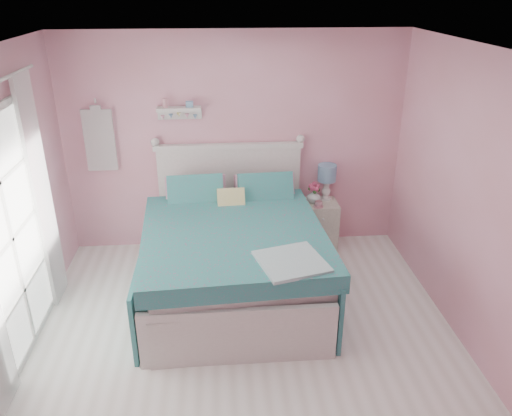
{
  "coord_description": "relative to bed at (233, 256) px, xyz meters",
  "views": [
    {
      "loc": [
        -0.2,
        -3.46,
        3.06
      ],
      "look_at": [
        0.17,
        1.2,
        0.93
      ],
      "focal_mm": 35.0,
      "sensor_mm": 36.0,
      "label": 1
    }
  ],
  "objects": [
    {
      "name": "floor",
      "position": [
        0.08,
        -1.11,
        -0.43
      ],
      "size": [
        4.5,
        4.5,
        0.0
      ],
      "primitive_type": "plane",
      "color": "silver",
      "rests_on": "ground"
    },
    {
      "name": "room_shell",
      "position": [
        0.08,
        -1.11,
        1.16
      ],
      "size": [
        4.5,
        4.5,
        4.5
      ],
      "color": "#D38590",
      "rests_on": "floor"
    },
    {
      "name": "bed",
      "position": [
        0.0,
        0.0,
        0.0
      ],
      "size": [
        1.89,
        2.32,
        1.32
      ],
      "rotation": [
        0.0,
        0.0,
        0.06
      ],
      "color": "silver",
      "rests_on": "floor"
    },
    {
      "name": "nightstand",
      "position": [
        1.1,
        0.91,
        -0.12
      ],
      "size": [
        0.42,
        0.41,
        0.6
      ],
      "color": "beige",
      "rests_on": "floor"
    },
    {
      "name": "table_lamp",
      "position": [
        1.18,
        1.01,
        0.49
      ],
      "size": [
        0.22,
        0.22,
        0.45
      ],
      "color": "white",
      "rests_on": "nightstand"
    },
    {
      "name": "vase",
      "position": [
        1.01,
        0.92,
        0.26
      ],
      "size": [
        0.19,
        0.19,
        0.17
      ],
      "primitive_type": "imported",
      "rotation": [
        0.0,
        0.0,
        -0.13
      ],
      "color": "silver",
      "rests_on": "nightstand"
    },
    {
      "name": "teacup",
      "position": [
        1.05,
        0.78,
        0.21
      ],
      "size": [
        0.12,
        0.12,
        0.07
      ],
      "primitive_type": "imported",
      "rotation": [
        0.0,
        0.0,
        -0.39
      ],
      "color": "pink",
      "rests_on": "nightstand"
    },
    {
      "name": "roses",
      "position": [
        1.01,
        0.91,
        0.38
      ],
      "size": [
        0.14,
        0.11,
        0.12
      ],
      "color": "#CC456D",
      "rests_on": "vase"
    },
    {
      "name": "wall_shelf",
      "position": [
        -0.55,
        1.08,
        1.31
      ],
      "size": [
        0.5,
        0.15,
        0.25
      ],
      "color": "silver",
      "rests_on": "room_shell"
    },
    {
      "name": "hanging_dress",
      "position": [
        -1.48,
        1.07,
        0.97
      ],
      "size": [
        0.34,
        0.03,
        0.72
      ],
      "primitive_type": "cube",
      "color": "white",
      "rests_on": "room_shell"
    },
    {
      "name": "french_door",
      "position": [
        -1.9,
        -0.71,
        0.65
      ],
      "size": [
        0.04,
        1.32,
        2.16
      ],
      "color": "silver",
      "rests_on": "floor"
    },
    {
      "name": "curtain_far",
      "position": [
        -1.84,
        0.03,
        0.75
      ],
      "size": [
        0.04,
        0.4,
        2.32
      ],
      "primitive_type": "cube",
      "color": "white",
      "rests_on": "floor"
    }
  ]
}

